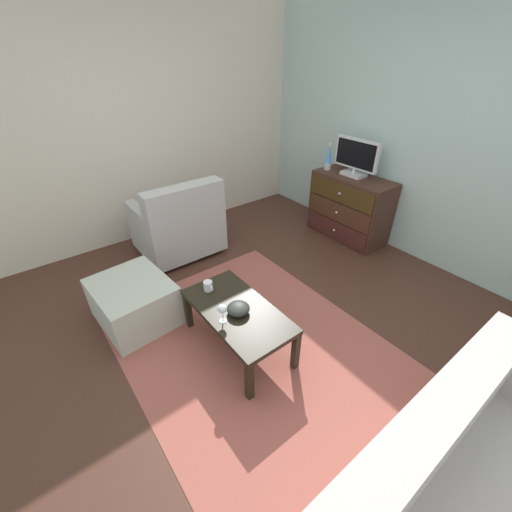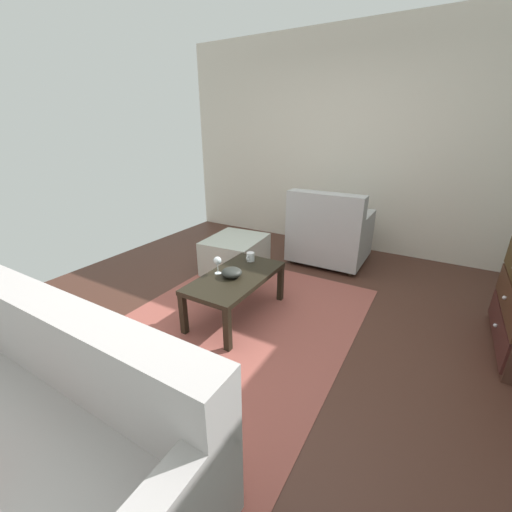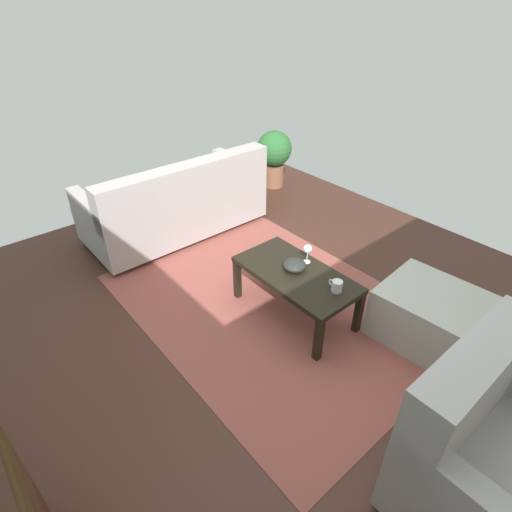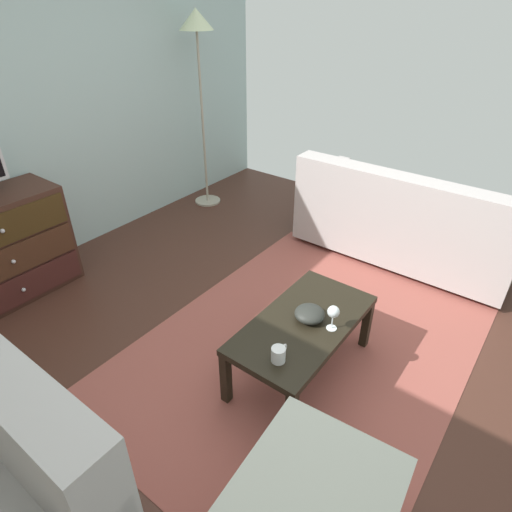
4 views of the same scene
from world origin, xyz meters
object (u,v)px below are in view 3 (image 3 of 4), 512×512
Objects in this scene: mug at (337,286)px; coffee_table at (296,278)px; ottoman at (430,316)px; bowl_decorative at (294,265)px; potted_plant at (274,154)px; armchair at (499,462)px; wine_glass at (308,250)px; couch_large at (177,204)px.

coffee_table is at bearing 9.51° from mug.
mug is (-0.34, -0.06, 0.09)m from coffee_table.
ottoman is at bearing -145.92° from coffee_table.
mug is 0.16× the size of ottoman.
bowl_decorative is 0.25× the size of potted_plant.
armchair is at bearing 152.61° from potted_plant.
armchair is (-1.29, 0.36, -0.08)m from mug.
wine_glass is at bearing -14.77° from mug.
couch_large is (1.67, 0.04, -0.11)m from bowl_decorative.
ottoman is at bearing -147.84° from bowl_decorative.
couch_large reaches higher than ottoman.
couch_large is at bearing 0.79° from coffee_table.
ottoman is at bearing -167.05° from couch_large.
bowl_decorative is 1.05m from ottoman.
wine_glass reaches higher than mug.
wine_glass is at bearing -74.17° from coffee_table.
potted_plant is at bearing -33.12° from mug.
potted_plant is (3.60, -1.87, 0.07)m from armchair.
ottoman is (-0.87, -0.40, -0.31)m from wine_glass.
couch_large is 3.35m from armchair.
wine_glass is 0.89× the size of bowl_decorative.
coffee_table is 6.13× the size of wine_glass.
bowl_decorative is (-0.01, 0.14, -0.08)m from wine_glass.
mug is at bearing -170.49° from coffee_table.
potted_plant is at bearing -19.78° from ottoman.
couch_large reaches higher than mug.
coffee_table is 1.71m from couch_large.
potted_plant is (1.97, -1.56, 0.09)m from coffee_table.
bowl_decorative is 0.10× the size of couch_large.
wine_glass is (0.04, -0.16, 0.17)m from coffee_table.
potted_plant is (1.93, -1.55, -0.00)m from bowl_decorative.
wine_glass is at bearing 143.86° from potted_plant.
coffee_table is at bearing 34.08° from ottoman.
couch_large is at bearing 2.26° from mug.
ottoman is at bearing -155.32° from wine_glass.
mug is 0.64× the size of bowl_decorative.
coffee_table is 5.44× the size of bowl_decorative.
armchair is (-1.67, 0.32, -0.08)m from bowl_decorative.
mug is at bearing -173.74° from bowl_decorative.
potted_plant reaches higher than bowl_decorative.
mug is 1.34m from armchair.
ottoman reaches higher than coffee_table.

